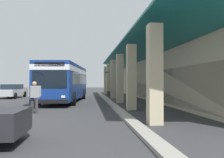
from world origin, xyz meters
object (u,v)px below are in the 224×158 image
Objects in this scene: transit_bus at (65,80)px; potted_palm at (110,90)px; parked_sedan_silver at (12,91)px; pedestrian at (34,95)px.

transit_bus reaches higher than potted_palm.
potted_palm reaches higher than parked_sedan_silver.
parked_sedan_silver is at bearing -158.73° from pedestrian.
transit_bus is at bearing -29.73° from potted_palm.
parked_sedan_silver is 11.17m from potted_palm.
transit_bus is 8.38m from parked_sedan_silver.
potted_palm is (-8.19, 4.68, -1.07)m from transit_bus.
pedestrian is (7.98, -0.91, -0.89)m from transit_bus.
transit_bus is at bearing 173.51° from pedestrian.
potted_palm is at bearing 160.95° from pedestrian.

